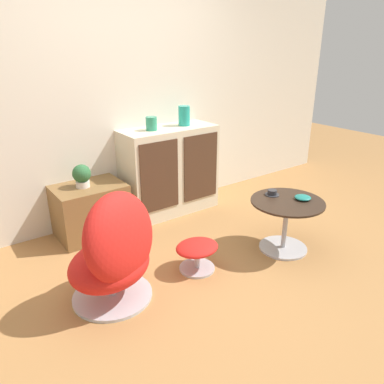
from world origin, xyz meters
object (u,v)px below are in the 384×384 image
Objects in this scene: vase_inner_left at (184,116)px; ottoman at (197,251)px; sideboard at (170,171)px; potted_plant at (82,175)px; bowl at (303,197)px; teacup at (272,193)px; coffee_table at (286,218)px; egg_chair at (115,253)px; tv_console at (91,210)px; vase_leftmost at (151,124)px.

ottoman is at bearing -120.86° from vase_inner_left.
sideboard is 2.83× the size of ottoman.
bowl is (1.50, -1.39, -0.13)m from potted_plant.
coffee_table is at bearing -87.98° from teacup.
vase_inner_left is (0.69, 1.15, 0.88)m from ottoman.
ottoman is (-0.48, -1.15, -0.30)m from sideboard.
teacup reaches higher than bowl.
egg_chair is at bearing -141.33° from vase_inner_left.
vase_inner_left reaches higher than egg_chair.
tv_console is at bearing 77.07° from egg_chair.
vase_inner_left is at bearing 96.97° from coffee_table.
sideboard is 1.61× the size of coffee_table.
vase_leftmost reaches higher than egg_chair.
egg_chair is at bearing 178.08° from teacup.
teacup is at bearing -1.67° from ottoman.
vase_leftmost is (-0.21, 0.00, 0.55)m from sideboard.
egg_chair is 6.59× the size of teacup.
ottoman is at bearing -103.55° from vase_leftmost.
teacup is (1.56, -0.05, 0.10)m from egg_chair.
potted_plant is (0.21, 1.10, 0.23)m from egg_chair.
tv_console is 1.40m from vase_inner_left.
ottoman is at bearing 165.26° from bowl.
coffee_table is 4.87× the size of teacup.
tv_console is 4.58× the size of bowl.
vase_inner_left is at bearing 102.06° from bowl.
coffee_table is 2.96× the size of potted_plant.
teacup is at bearing -41.38° from tv_console.
sideboard is 1.41m from coffee_table.
teacup is at bearing -40.39° from potted_plant.
vase_leftmost is 0.95× the size of bowl.
vase_inner_left is 1.45× the size of bowl.
egg_chair is 4.21× the size of vase_inner_left.
ottoman is 0.91m from teacup.
teacup reaches higher than tv_console.
sideboard reaches higher than tv_console.
sideboard is at bearing 1.07° from tv_console.
vase_inner_left reaches higher than coffee_table.
sideboard is 1.59× the size of tv_console.
coffee_table is at bearing -83.03° from vase_inner_left.
vase_inner_left is at bearing 1.08° from sideboard.
coffee_table is at bearing -45.37° from tv_console.
potted_plant is at bearing -178.49° from vase_leftmost.
vase_leftmost is 1.02× the size of teacup.
teacup is (1.31, -1.16, 0.25)m from tv_console.
vase_leftmost is 0.65× the size of vase_inner_left.
tv_console reaches higher than coffee_table.
tv_console is 4.94× the size of teacup.
bowl reaches higher than ottoman.
coffee_table reaches higher than ottoman.
sideboard is 0.58m from vase_leftmost.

